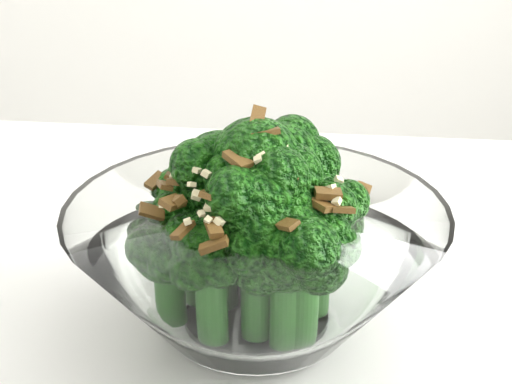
{
  "coord_description": "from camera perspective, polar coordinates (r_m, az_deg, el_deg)",
  "views": [
    {
      "loc": [
        0.22,
        -0.49,
        1.04
      ],
      "look_at": [
        0.22,
        -0.07,
        0.85
      ],
      "focal_mm": 55.0,
      "sensor_mm": 36.0,
      "label": 1
    }
  ],
  "objects": [
    {
      "name": "broccoli_dish",
      "position": [
        0.48,
        0.02,
        -4.44
      ],
      "size": [
        0.23,
        0.23,
        0.15
      ],
      "color": "white",
      "rests_on": "table"
    }
  ]
}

